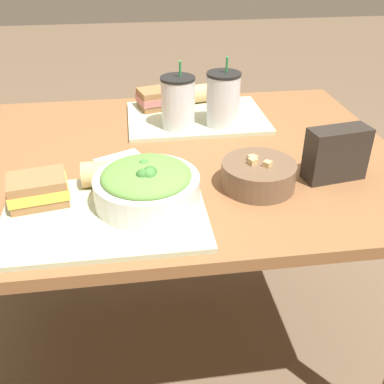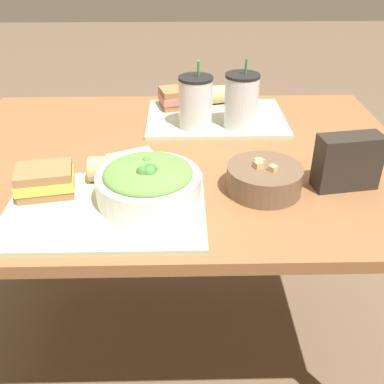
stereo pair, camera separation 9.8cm
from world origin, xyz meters
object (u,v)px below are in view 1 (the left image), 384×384
baguette_near (116,172)px  baguette_far (196,94)px  napkin_folded (121,160)px  sandwich_near (38,190)px  drink_cup_red (223,101)px  salad_bowl (147,185)px  drink_cup_dark (178,104)px  chip_bag (336,154)px  sandwich_far (158,98)px  soup_bowl (258,174)px

baguette_near → baguette_far: 0.60m
baguette_far → napkin_folded: size_ratio=0.86×
sandwich_near → drink_cup_red: 0.63m
salad_bowl → baguette_near: bearing=126.4°
salad_bowl → drink_cup_red: (0.25, 0.42, 0.03)m
sandwich_near → baguette_far: bearing=42.5°
baguette_near → drink_cup_dark: 0.38m
napkin_folded → baguette_near: bearing=-93.3°
baguette_near → chip_bag: (0.54, -0.02, 0.02)m
drink_cup_red → chip_bag: drink_cup_red is taller
drink_cup_dark → drink_cup_red: (0.14, 0.00, 0.00)m
drink_cup_dark → chip_bag: size_ratio=1.28×
drink_cup_red → napkin_folded: drink_cup_red is taller
sandwich_far → chip_bag: size_ratio=0.91×
baguette_near → napkin_folded: size_ratio=1.04×
salad_bowl → soup_bowl: 0.28m
baguette_near → napkin_folded: baguette_near is taller
drink_cup_red → chip_bag: 0.41m
baguette_far → drink_cup_red: drink_cup_red is taller
sandwich_near → sandwich_far: 0.64m
baguette_far → chip_bag: chip_bag is taller
sandwich_near → sandwich_far: same height
sandwich_far → napkin_folded: bearing=-125.2°
drink_cup_dark → baguette_far: bearing=67.5°
salad_bowl → soup_bowl: (0.27, 0.05, -0.02)m
salad_bowl → sandwich_near: size_ratio=1.62×
baguette_near → napkin_folded: bearing=-4.1°
drink_cup_dark → salad_bowl: bearing=-105.7°
drink_cup_dark → chip_bag: bearing=-44.9°
sandwich_far → baguette_far: sandwich_far is taller
sandwich_near → baguette_far: 0.74m
chip_bag → drink_cup_red: bearing=112.3°
salad_bowl → drink_cup_red: bearing=58.6°
baguette_far → chip_bag: 0.62m
baguette_near → sandwich_far: bearing=-15.9°
drink_cup_red → soup_bowl: bearing=-87.6°
sandwich_far → napkin_folded: (-0.13, -0.36, -0.04)m
drink_cup_dark → napkin_folded: size_ratio=1.34×
baguette_near → salad_bowl: bearing=-144.3°
soup_bowl → drink_cup_red: bearing=92.4°
soup_bowl → sandwich_far: bearing=110.6°
baguette_far → drink_cup_red: size_ratio=0.62×
soup_bowl → drink_cup_red: drink_cup_red is taller
sandwich_near → baguette_near: sandwich_near is taller
soup_bowl → napkin_folded: soup_bowl is taller
salad_bowl → baguette_far: salad_bowl is taller
sandwich_near → baguette_near: 0.18m
soup_bowl → baguette_far: soup_bowl is taller
baguette_far → drink_cup_red: 0.22m
salad_bowl → soup_bowl: size_ratio=1.31×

